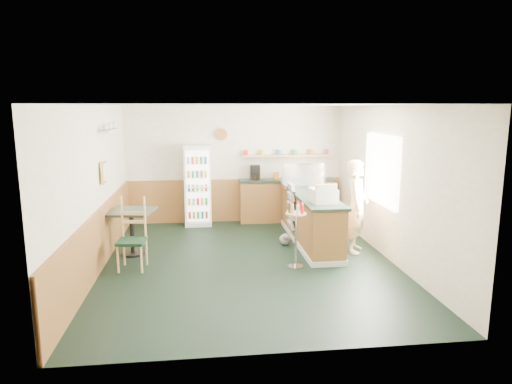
{
  "coord_description": "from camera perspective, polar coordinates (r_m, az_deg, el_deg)",
  "views": [
    {
      "loc": [
        -0.75,
        -7.54,
        2.67
      ],
      "look_at": [
        0.21,
        0.6,
        1.13
      ],
      "focal_mm": 32.0,
      "sensor_mm": 36.0,
      "label": 1
    }
  ],
  "objects": [
    {
      "name": "cafe_chair",
      "position": [
        7.91,
        -15.23,
        -4.76
      ],
      "size": [
        0.48,
        0.48,
        1.19
      ],
      "rotation": [
        0.0,
        0.0,
        -0.09
      ],
      "color": "black",
      "rests_on": "ground"
    },
    {
      "name": "newspaper_rack",
      "position": [
        9.16,
        4.39,
        -1.84
      ],
      "size": [
        0.09,
        0.48,
        0.95
      ],
      "color": "black",
      "rests_on": "ground"
    },
    {
      "name": "condiment_stand",
      "position": [
        7.64,
        5.01,
        -4.22
      ],
      "size": [
        0.35,
        0.35,
        1.09
      ],
      "rotation": [
        0.0,
        0.0,
        0.23
      ],
      "color": "silver",
      "rests_on": "ground"
    },
    {
      "name": "cash_register",
      "position": [
        8.12,
        8.37,
        -0.42
      ],
      "size": [
        0.46,
        0.48,
        0.24
      ],
      "primitive_type": "cube",
      "rotation": [
        0.0,
        0.0,
        0.11
      ],
      "color": "beige",
      "rests_on": "service_counter"
    },
    {
      "name": "cafe_table",
      "position": [
        8.59,
        -15.27,
        -3.82
      ],
      "size": [
        0.87,
        0.87,
        0.83
      ],
      "rotation": [
        0.0,
        0.0,
        -0.17
      ],
      "color": "black",
      "rests_on": "ground"
    },
    {
      "name": "service_counter",
      "position": [
        9.14,
        6.75,
        -3.45
      ],
      "size": [
        0.68,
        3.01,
        1.01
      ],
      "color": "olive",
      "rests_on": "ground"
    },
    {
      "name": "drinks_fridge",
      "position": [
        10.43,
        -7.31,
        0.8
      ],
      "size": [
        0.6,
        0.52,
        1.82
      ],
      "color": "white",
      "rests_on": "ground"
    },
    {
      "name": "dog_doorstop",
      "position": [
        8.99,
        3.64,
        -5.88
      ],
      "size": [
        0.21,
        0.27,
        0.25
      ],
      "rotation": [
        0.0,
        0.0,
        -0.27
      ],
      "color": "gray",
      "rests_on": "ground"
    },
    {
      "name": "ground",
      "position": [
        8.04,
        -1.02,
        -8.79
      ],
      "size": [
        6.0,
        6.0,
        0.0
      ],
      "primitive_type": "plane",
      "color": "black",
      "rests_on": "ground"
    },
    {
      "name": "shopkeeper",
      "position": [
        8.59,
        12.44,
        -1.78
      ],
      "size": [
        0.6,
        0.69,
        1.73
      ],
      "primitive_type": "imported",
      "rotation": [
        0.0,
        0.0,
        1.18
      ],
      "color": "tan",
      "rests_on": "ground"
    },
    {
      "name": "display_case",
      "position": [
        9.63,
        5.93,
        2.08
      ],
      "size": [
        0.85,
        0.45,
        0.49
      ],
      "color": "silver",
      "rests_on": "service_counter"
    },
    {
      "name": "room_envelope",
      "position": [
        8.37,
        -3.1,
        2.73
      ],
      "size": [
        5.04,
        6.02,
        2.72
      ],
      "color": "white",
      "rests_on": "ground"
    },
    {
      "name": "back_counter",
      "position": [
        10.74,
        3.78,
        -0.82
      ],
      "size": [
        2.24,
        0.42,
        1.69
      ],
      "color": "olive",
      "rests_on": "ground"
    }
  ]
}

